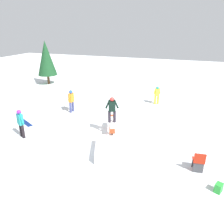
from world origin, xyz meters
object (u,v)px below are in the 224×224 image
rail_feature (112,125)px  backpack_on_snow (219,188)px  bystander_yellow (157,94)px  loose_snowboard_navy (25,122)px  main_rider_on_rail (112,110)px  folding_chair (198,162)px  bystander_teal (21,122)px  bystander_orange (71,100)px  pine_tree_near (46,58)px

rail_feature → backpack_on_snow: rail_feature is taller
bystander_yellow → loose_snowboard_navy: (-6.13, 6.97, -0.74)m
main_rider_on_rail → bystander_yellow: main_rider_on_rail is taller
bystander_yellow → folding_chair: bystander_yellow is taller
bystander_teal → backpack_on_snow: size_ratio=4.51×
loose_snowboard_navy → backpack_on_snow: 10.84m
bystander_teal → bystander_yellow: 9.63m
backpack_on_snow → bystander_orange: bearing=-96.0°
bystander_teal → main_rider_on_rail: bearing=49.0°
main_rider_on_rail → loose_snowboard_navy: size_ratio=1.02×
bystander_teal → folding_chair: 8.70m
rail_feature → bystander_orange: bystander_orange is taller
main_rider_on_rail → bystander_yellow: bearing=-36.5°
main_rider_on_rail → backpack_on_snow: 5.87m
main_rider_on_rail → pine_tree_near: 12.88m
folding_chair → backpack_on_snow: (-1.04, -0.69, -0.24)m
main_rider_on_rail → loose_snowboard_navy: bearing=70.0°
rail_feature → bystander_teal: 4.74m
main_rider_on_rail → folding_chair: (-1.76, -4.31, -1.01)m
rail_feature → backpack_on_snow: bearing=-139.2°
backpack_on_snow → loose_snowboard_navy: bearing=-79.4°
main_rider_on_rail → bystander_orange: main_rider_on_rail is taller
bystander_teal → bystander_orange: (4.10, -0.64, -0.01)m
bystander_yellow → main_rider_on_rail: bearing=-138.2°
folding_chair → bystander_teal: bearing=-6.6°
loose_snowboard_navy → pine_tree_near: bearing=143.9°
bystander_yellow → folding_chair: 8.16m
bystander_yellow → backpack_on_snow: size_ratio=3.95×
bystander_teal → backpack_on_snow: 9.46m
bystander_teal → bystander_yellow: (7.68, -5.81, -0.11)m
rail_feature → bystander_orange: size_ratio=1.44×
bystander_yellow → loose_snowboard_navy: 9.31m
bystander_yellow → loose_snowboard_navy: bystander_yellow is taller
bystander_orange → pine_tree_near: size_ratio=0.36×
folding_chair → main_rider_on_rail: bearing=-29.1°
loose_snowboard_navy → backpack_on_snow: (-2.54, -10.54, 0.16)m
main_rider_on_rail → pine_tree_near: (8.29, 9.79, 1.13)m
backpack_on_snow → bystander_yellow: bearing=-133.5°
rail_feature → main_rider_on_rail: main_rider_on_rail is taller
rail_feature → pine_tree_near: size_ratio=0.52×
bystander_teal → loose_snowboard_navy: (1.55, 1.16, -0.85)m
main_rider_on_rail → bystander_orange: bearing=35.8°
folding_chair → pine_tree_near: bearing=-42.5°
bystander_orange → bystander_yellow: size_ratio=1.13×
folding_chair → pine_tree_near: (10.05, 14.11, 2.15)m
rail_feature → bystander_orange: (2.29, 3.74, 0.23)m
bystander_yellow → folding_chair: bearing=-103.8°
loose_snowboard_navy → pine_tree_near: size_ratio=0.35×
folding_chair → bystander_yellow: bearing=-76.3°
rail_feature → pine_tree_near: pine_tree_near is taller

